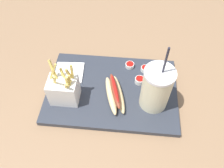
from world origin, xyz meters
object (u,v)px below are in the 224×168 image
at_px(ketchup_cup_1, 140,80).
at_px(ketchup_cup_3, 145,69).
at_px(hot_dog_1, 115,93).
at_px(ketchup_cup_2, 130,65).
at_px(napkin_stack, 69,72).
at_px(soda_cup, 156,88).
at_px(fries_basket, 64,90).

height_order(ketchup_cup_1, ketchup_cup_3, ketchup_cup_1).
height_order(hot_dog_1, ketchup_cup_1, hot_dog_1).
relative_size(ketchup_cup_1, ketchup_cup_2, 1.01).
bearing_deg(napkin_stack, ketchup_cup_1, -4.25).
relative_size(ketchup_cup_2, ketchup_cup_3, 1.13).
xyz_separation_m(soda_cup, ketchup_cup_2, (-0.09, 0.17, -0.08)).
xyz_separation_m(soda_cup, ketchup_cup_1, (-0.05, 0.09, -0.07)).
bearing_deg(hot_dog_1, fries_basket, -173.07).
distance_m(hot_dog_1, ketchup_cup_1, 0.12).
xyz_separation_m(ketchup_cup_2, napkin_stack, (-0.24, -0.06, -0.01)).
bearing_deg(soda_cup, ketchup_cup_3, 101.36).
bearing_deg(soda_cup, ketchup_cup_1, 119.54).
bearing_deg(hot_dog_1, ketchup_cup_3, 52.19).
bearing_deg(ketchup_cup_3, ketchup_cup_2, 166.18).
bearing_deg(ketchup_cup_2, soda_cup, -61.16).
height_order(hot_dog_1, ketchup_cup_2, hot_dog_1).
xyz_separation_m(soda_cup, fries_basket, (-0.32, -0.01, -0.03)).
relative_size(ketchup_cup_1, ketchup_cup_3, 1.14).
xyz_separation_m(ketchup_cup_3, napkin_stack, (-0.30, -0.04, -0.01)).
height_order(ketchup_cup_2, ketchup_cup_3, ketchup_cup_3).
xyz_separation_m(hot_dog_1, napkin_stack, (-0.19, 0.10, -0.02)).
height_order(ketchup_cup_2, napkin_stack, ketchup_cup_2).
distance_m(soda_cup, napkin_stack, 0.36).
xyz_separation_m(fries_basket, ketchup_cup_3, (0.29, 0.16, -0.04)).
height_order(fries_basket, ketchup_cup_2, fries_basket).
relative_size(fries_basket, ketchup_cup_2, 4.59).
bearing_deg(napkin_stack, ketchup_cup_2, 13.22).
relative_size(fries_basket, napkin_stack, 1.45).
height_order(soda_cup, ketchup_cup_3, soda_cup).
relative_size(fries_basket, hot_dog_1, 0.91).
bearing_deg(fries_basket, ketchup_cup_1, 20.41).
relative_size(hot_dog_1, ketchup_cup_2, 5.02).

